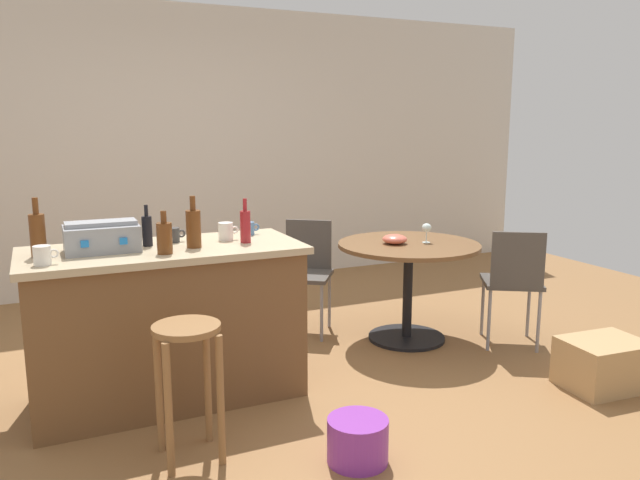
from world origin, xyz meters
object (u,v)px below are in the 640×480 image
kitchen_island (167,323)px  wine_glass (427,228)px  folding_chair_near (514,278)px  bottle_0 (164,237)px  bottle_3 (147,230)px  wooden_stool (188,363)px  cup_3 (43,255)px  cup_0 (226,231)px  folding_chair_far (306,267)px  cup_1 (249,228)px  toolbox (102,237)px  bottle_2 (245,226)px  serving_bowl (395,239)px  bottle_4 (38,234)px  bottle_1 (194,228)px  dining_table (408,266)px  plastic_bucket (358,440)px  cardboard_box (603,364)px  cup_2 (173,235)px

kitchen_island → wine_glass: kitchen_island is taller
folding_chair_near → bottle_0: bearing=180.0°
folding_chair_near → bottle_3: bottle_3 is taller
wooden_stool → cup_3: cup_3 is taller
folding_chair_near → cup_0: bearing=173.1°
folding_chair_far → wine_glass: wine_glass is taller
kitchen_island → cup_1: cup_1 is taller
toolbox → bottle_2: (0.79, -0.09, 0.02)m
wine_glass → serving_bowl: wine_glass is taller
wooden_stool → bottle_4: bearing=128.7°
folding_chair_far → cup_3: cup_3 is taller
bottle_1 → bottle_2: bearing=2.6°
folding_chair_near → folding_chair_far: size_ratio=1.01×
wooden_stool → bottle_2: (0.51, 0.66, 0.52)m
bottle_2 → dining_table: bearing=13.8°
bottle_1 → bottle_2: size_ratio=1.12×
bottle_4 → serving_bowl: bottle_4 is taller
bottle_1 → plastic_bucket: size_ratio=1.00×
bottle_4 → cup_1: bearing=7.5°
cup_1 → bottle_3: bearing=-170.9°
bottle_2 → plastic_bucket: size_ratio=0.89×
cup_3 → plastic_bucket: size_ratio=0.41×
toolbox → cup_1: size_ratio=3.48×
folding_chair_near → cup_0: (-2.03, 0.24, 0.45)m
bottle_0 → bottle_4: bearing=162.1°
cardboard_box → bottle_1: bearing=158.7°
bottle_3 → wine_glass: 2.03m
bottle_1 → cup_1: bearing=32.0°
cup_3 → toolbox: bearing=36.9°
dining_table → bottle_1: size_ratio=3.54×
kitchen_island → plastic_bucket: (0.67, -1.10, -0.35)m
cup_1 → cup_3: 1.25m
wine_glass → toolbox: bearing=-174.8°
bottle_0 → cardboard_box: (2.47, -0.79, -0.85)m
bottle_1 → serving_bowl: size_ratio=1.63×
folding_chair_far → kitchen_island: bearing=-147.2°
dining_table → cup_1: (-1.25, -0.09, 0.38)m
serving_bowl → bottle_2: bearing=-164.1°
bottle_3 → cup_3: size_ratio=1.97×
toolbox → folding_chair_far: bearing=26.1°
kitchen_island → bottle_0: bottle_0 is taller
folding_chair_near → serving_bowl: (-0.70, 0.47, 0.26)m
cup_0 → cup_1: cup_0 is taller
bottle_0 → bottle_4: 0.65m
bottle_4 → cup_2: bottle_4 is taller
dining_table → bottle_0: bearing=-166.3°
folding_chair_near → plastic_bucket: size_ratio=2.94×
cardboard_box → wooden_stool: bearing=174.5°
plastic_bucket → cup_0: bearing=103.9°
cup_3 → cup_1: bearing=17.7°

